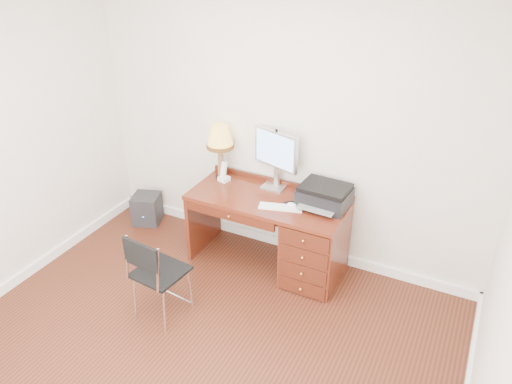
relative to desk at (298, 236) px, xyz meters
The scene contains 12 objects.
ground 1.50m from the desk, 102.93° to the right, with size 4.00×4.00×0.00m, color #37160C.
room_shell 0.91m from the desk, 112.63° to the right, with size 4.00×4.00×4.00m.
desk is the anchor object (origin of this frame).
monitor 0.82m from the desk, 147.27° to the left, with size 0.49×0.23×0.58m.
keyboard 0.39m from the desk, 139.79° to the right, with size 0.40×0.11×0.02m, color white.
mouse_pad 0.36m from the desk, 139.02° to the right, with size 0.19×0.19×0.04m.
printer 0.49m from the desk, 31.04° to the left, with size 0.47×0.37×0.20m.
leg_lamp 1.20m from the desk, 169.66° to the left, with size 0.27×0.27×0.56m.
phone 0.96m from the desk, behind, with size 0.12×0.12×0.20m.
pen_cup 0.40m from the desk, 62.50° to the left, with size 0.09×0.09×0.11m, color black.
chair 1.40m from the desk, 126.00° to the right, with size 0.44×0.44×0.84m.
equipment_box 1.90m from the desk, behind, with size 0.29×0.29×0.34m, color black.
Camera 1 is at (1.73, -2.31, 3.06)m, focal length 35.00 mm.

